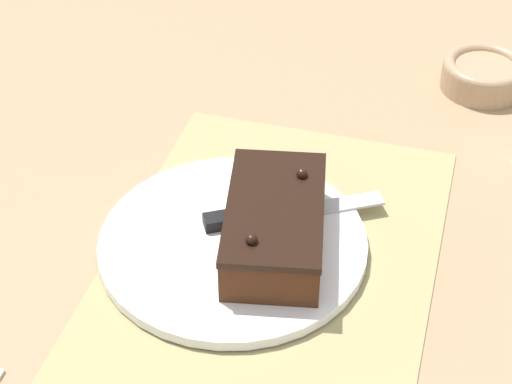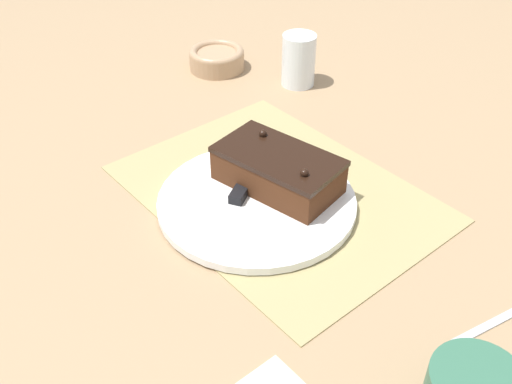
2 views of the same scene
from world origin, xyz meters
The scene contains 8 objects.
ground_plane centered at (0.00, 0.00, 0.00)m, with size 3.00×3.00×0.00m, color #9E7F5B.
placemat_woven centered at (0.00, 0.00, 0.00)m, with size 0.46×0.34×0.00m, color tan.
cake_plate centered at (0.01, -0.04, 0.01)m, with size 0.29×0.29×0.01m.
chocolate_cake centered at (0.00, 0.00, 0.04)m, with size 0.20×0.13×0.06m.
serving_knife centered at (-0.04, -0.02, 0.02)m, with size 0.12×0.19×0.01m.
drinking_glass centered at (-0.24, 0.27, 0.05)m, with size 0.06×0.06×0.10m.
small_bowl centered at (-0.40, 0.19, 0.02)m, with size 0.11×0.11×0.04m.
dessert_fork centered at (0.36, 0.05, 0.00)m, with size 0.05×0.15×0.01m.
Camera 2 is at (0.52, -0.48, 0.55)m, focal length 42.00 mm.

